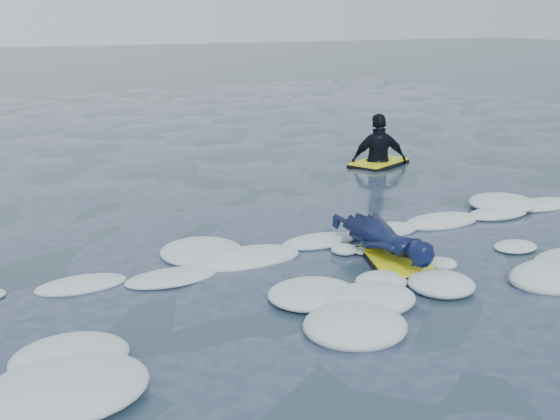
{
  "coord_description": "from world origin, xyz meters",
  "views": [
    {
      "loc": [
        -3.08,
        -5.42,
        2.75
      ],
      "look_at": [
        0.47,
        1.6,
        0.55
      ],
      "focal_mm": 45.0,
      "sensor_mm": 36.0,
      "label": 1
    }
  ],
  "objects": [
    {
      "name": "ground",
      "position": [
        0.0,
        0.0,
        0.0
      ],
      "size": [
        120.0,
        120.0,
        0.0
      ],
      "primitive_type": "plane",
      "color": "#152634",
      "rests_on": "ground"
    },
    {
      "name": "waiting_rider_unit",
      "position": [
        4.4,
        5.27,
        0.07
      ],
      "size": [
        1.39,
        1.1,
        1.83
      ],
      "rotation": [
        0.0,
        0.0,
        0.41
      ],
      "color": "black",
      "rests_on": "ground"
    },
    {
      "name": "foam_band",
      "position": [
        0.0,
        1.03,
        0.0
      ],
      "size": [
        12.0,
        3.1,
        0.3
      ],
      "primitive_type": null,
      "color": "silver",
      "rests_on": "ground"
    },
    {
      "name": "prone_woman_unit",
      "position": [
        1.48,
        0.89,
        0.23
      ],
      "size": [
        0.95,
        1.75,
        0.45
      ],
      "rotation": [
        0.0,
        0.0,
        1.25
      ],
      "color": "black",
      "rests_on": "ground"
    }
  ]
}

